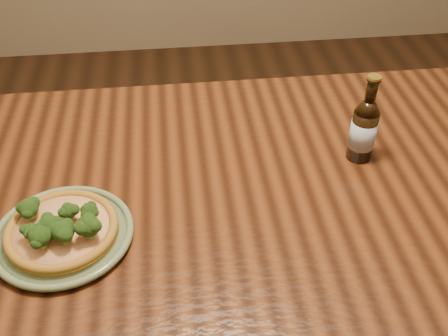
{
  "coord_description": "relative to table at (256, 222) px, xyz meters",
  "views": [
    {
      "loc": [
        -0.16,
        -0.69,
        1.48
      ],
      "look_at": [
        -0.07,
        0.1,
        0.82
      ],
      "focal_mm": 42.0,
      "sensor_mm": 36.0,
      "label": 1
    }
  ],
  "objects": [
    {
      "name": "beer_bottle",
      "position": [
        0.24,
        0.09,
        0.17
      ],
      "size": [
        0.06,
        0.06,
        0.21
      ],
      "rotation": [
        0.0,
        0.0,
        0.0
      ],
      "color": "black",
      "rests_on": "table"
    },
    {
      "name": "plate",
      "position": [
        -0.38,
        -0.09,
        0.1
      ],
      "size": [
        0.26,
        0.26,
        0.02
      ],
      "rotation": [
        0.0,
        0.0,
        -0.27
      ],
      "color": "#5F6F4C",
      "rests_on": "table"
    },
    {
      "name": "pizza",
      "position": [
        -0.38,
        -0.09,
        0.12
      ],
      "size": [
        0.21,
        0.21,
        0.07
      ],
      "rotation": [
        0.0,
        0.0,
        0.32
      ],
      "color": "olive",
      "rests_on": "plate"
    },
    {
      "name": "table",
      "position": [
        0.0,
        0.0,
        0.0
      ],
      "size": [
        1.6,
        0.9,
        0.75
      ],
      "color": "#49230F",
      "rests_on": "ground"
    }
  ]
}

